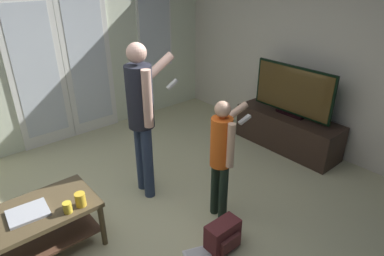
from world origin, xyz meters
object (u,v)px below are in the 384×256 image
(flat_screen_tv, at_px, (293,91))
(loose_keyboard, at_px, (208,251))
(laptop_closed, at_px, (28,213))
(cup_by_laptop, at_px, (80,200))
(backpack, at_px, (223,235))
(coffee_table, at_px, (35,224))
(cup_near_edge, at_px, (67,208))
(tv_stand, at_px, (287,131))
(person_child, at_px, (222,151))
(person_adult, at_px, (142,109))

(flat_screen_tv, height_order, loose_keyboard, flat_screen_tv)
(laptop_closed, xyz_separation_m, cup_by_laptop, (0.38, -0.18, 0.05))
(backpack, bearing_deg, cup_by_laptop, 139.77)
(coffee_table, xyz_separation_m, flat_screen_tv, (3.24, -0.24, 0.49))
(cup_near_edge, xyz_separation_m, cup_by_laptop, (0.12, 0.01, 0.01))
(laptop_closed, bearing_deg, cup_by_laptop, -20.53)
(tv_stand, relative_size, cup_near_edge, 15.18)
(flat_screen_tv, height_order, person_child, person_child)
(flat_screen_tv, distance_m, person_adult, 2.08)
(flat_screen_tv, relative_size, cup_by_laptop, 9.27)
(cup_near_edge, bearing_deg, laptop_closed, 143.99)
(backpack, relative_size, laptop_closed, 1.03)
(person_child, relative_size, cup_by_laptop, 10.19)
(tv_stand, height_order, flat_screen_tv, flat_screen_tv)
(person_child, bearing_deg, coffee_table, 157.15)
(backpack, distance_m, cup_near_edge, 1.35)
(coffee_table, distance_m, cup_by_laptop, 0.43)
(loose_keyboard, bearing_deg, cup_by_laptop, 136.43)
(tv_stand, xyz_separation_m, flat_screen_tv, (-0.00, 0.00, 0.58))
(laptop_closed, bearing_deg, person_child, -17.35)
(coffee_table, relative_size, tv_stand, 0.71)
(tv_stand, xyz_separation_m, person_child, (-1.70, -0.40, 0.51))
(coffee_table, bearing_deg, person_adult, 7.88)
(backpack, distance_m, loose_keyboard, 0.19)
(loose_keyboard, bearing_deg, flat_screen_tv, 17.94)
(backpack, height_order, loose_keyboard, backpack)
(loose_keyboard, bearing_deg, person_adult, 85.18)
(flat_screen_tv, bearing_deg, coffee_table, 175.71)
(cup_by_laptop, bearing_deg, tv_stand, -1.14)
(person_child, distance_m, cup_near_edge, 1.41)
(coffee_table, bearing_deg, person_child, -22.85)
(laptop_closed, distance_m, cup_near_edge, 0.32)
(tv_stand, height_order, person_child, person_child)
(cup_near_edge, relative_size, cup_by_laptop, 0.77)
(person_adult, xyz_separation_m, cup_near_edge, (-0.99, -0.37, -0.48))
(tv_stand, distance_m, laptop_closed, 3.29)
(person_child, xyz_separation_m, cup_near_edge, (-1.31, 0.45, -0.23))
(flat_screen_tv, xyz_separation_m, loose_keyboard, (-2.12, -0.69, -0.82))
(person_adult, distance_m, person_child, 0.91)
(flat_screen_tv, xyz_separation_m, cup_by_laptop, (-2.90, 0.05, -0.30))
(backpack, xyz_separation_m, cup_near_edge, (-1.04, 0.77, 0.39))
(backpack, bearing_deg, flat_screen_tv, 20.25)
(laptop_closed, bearing_deg, person_adult, 12.92)
(laptop_closed, height_order, cup_near_edge, cup_near_edge)
(tv_stand, distance_m, flat_screen_tv, 0.58)
(coffee_table, relative_size, flat_screen_tv, 0.90)
(person_child, distance_m, loose_keyboard, 0.90)
(tv_stand, bearing_deg, person_child, -166.74)
(person_child, xyz_separation_m, loose_keyboard, (-0.42, -0.28, -0.74))
(tv_stand, bearing_deg, cup_near_edge, 179.12)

